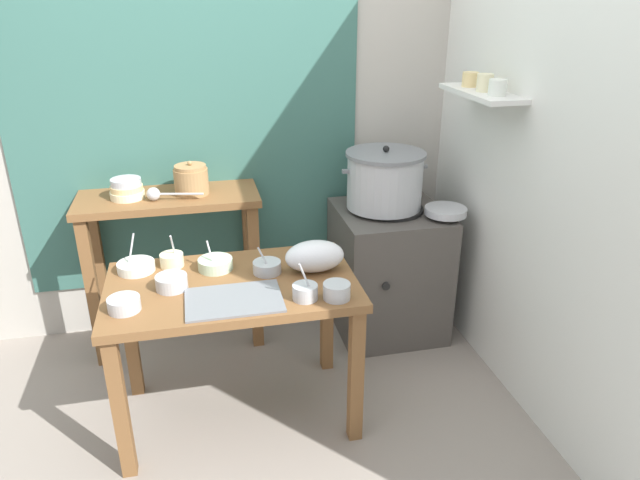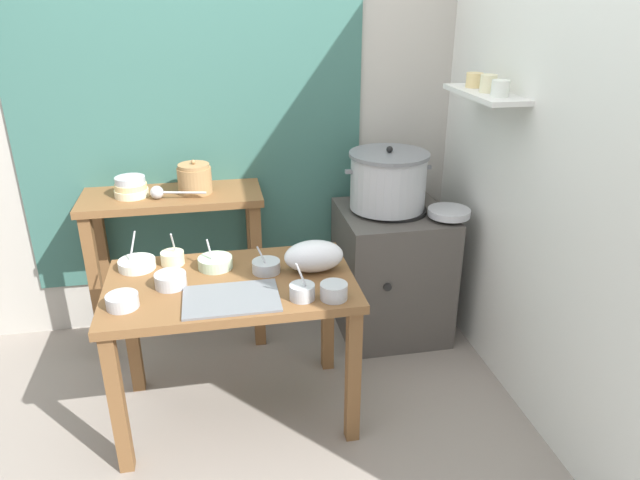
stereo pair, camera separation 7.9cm
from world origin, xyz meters
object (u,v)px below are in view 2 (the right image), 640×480
(prep_bowl_3, at_px, (266,266))
(bowl_stack_enamel, at_px, (131,187))
(serving_tray, at_px, (231,299))
(wide_pan, at_px, (449,212))
(ladle, at_px, (159,192))
(prep_bowl_0, at_px, (137,264))
(prep_bowl_2, at_px, (215,262))
(prep_table, at_px, (232,303))
(prep_bowl_6, at_px, (302,291))
(back_shelf_table, at_px, (176,232))
(stove_block, at_px, (391,271))
(prep_bowl_5, at_px, (173,257))
(clay_pot, at_px, (195,179))
(prep_bowl_7, at_px, (334,291))
(prep_bowl_4, at_px, (171,280))
(prep_bowl_1, at_px, (122,301))
(plastic_bag, at_px, (314,256))
(steamer_pot, at_px, (388,180))

(prep_bowl_3, bearing_deg, bowl_stack_enamel, 133.51)
(serving_tray, distance_m, wide_pan, 1.35)
(serving_tray, bearing_deg, ladle, 110.94)
(prep_bowl_0, relative_size, prep_bowl_2, 1.09)
(bowl_stack_enamel, height_order, prep_bowl_2, bowl_stack_enamel)
(prep_table, bearing_deg, prep_bowl_6, -36.92)
(back_shelf_table, relative_size, prep_bowl_2, 6.03)
(prep_bowl_2, bearing_deg, stove_block, 24.17)
(prep_table, relative_size, prep_bowl_6, 6.19)
(back_shelf_table, distance_m, prep_bowl_5, 0.51)
(clay_pot, relative_size, wide_pan, 0.79)
(serving_tray, xyz_separation_m, prep_bowl_3, (0.17, 0.23, 0.03))
(prep_bowl_5, distance_m, prep_bowl_7, 0.82)
(wide_pan, distance_m, prep_bowl_6, 1.12)
(bowl_stack_enamel, bearing_deg, prep_bowl_4, -73.66)
(stove_block, bearing_deg, prep_bowl_2, -155.83)
(bowl_stack_enamel, bearing_deg, stove_block, -5.26)
(prep_bowl_6, bearing_deg, wide_pan, 35.45)
(wide_pan, bearing_deg, prep_bowl_1, -160.47)
(prep_table, height_order, prep_bowl_4, prep_bowl_4)
(back_shelf_table, bearing_deg, ladle, -128.37)
(back_shelf_table, relative_size, clay_pot, 5.27)
(ladle, height_order, plastic_bag, ladle)
(plastic_bag, height_order, prep_bowl_3, plastic_bag)
(steamer_pot, bearing_deg, prep_bowl_5, -161.28)
(prep_table, xyz_separation_m, clay_pot, (-0.14, 0.73, 0.37))
(ladle, height_order, prep_bowl_4, ladle)
(prep_bowl_6, distance_m, prep_bowl_7, 0.13)
(serving_tray, xyz_separation_m, prep_bowl_7, (0.42, -0.07, 0.03))
(plastic_bag, bearing_deg, back_shelf_table, 133.10)
(clay_pot, distance_m, prep_bowl_4, 0.78)
(prep_table, xyz_separation_m, prep_bowl_1, (-0.44, -0.15, 0.14))
(plastic_bag, distance_m, prep_bowl_6, 0.27)
(steamer_pot, height_order, prep_bowl_3, steamer_pot)
(clay_pot, bearing_deg, prep_bowl_1, -108.92)
(back_shelf_table, relative_size, prep_bowl_0, 5.55)
(stove_block, bearing_deg, back_shelf_table, 173.91)
(ladle, bearing_deg, prep_bowl_1, -98.24)
(ladle, bearing_deg, stove_block, -2.68)
(plastic_bag, xyz_separation_m, prep_bowl_4, (-0.64, -0.04, -0.04))
(prep_bowl_3, relative_size, prep_bowl_4, 0.94)
(bowl_stack_enamel, distance_m, prep_bowl_7, 1.34)
(prep_bowl_1, bearing_deg, serving_tray, -2.87)
(bowl_stack_enamel, relative_size, prep_bowl_0, 1.02)
(plastic_bag, relative_size, prep_bowl_6, 1.54)
(prep_bowl_7, bearing_deg, prep_table, 150.15)
(prep_bowl_3, bearing_deg, prep_bowl_2, 158.80)
(prep_bowl_6, bearing_deg, prep_bowl_0, 148.79)
(prep_bowl_4, bearing_deg, prep_table, 0.30)
(prep_bowl_3, xyz_separation_m, prep_bowl_5, (-0.42, 0.17, 0.00))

